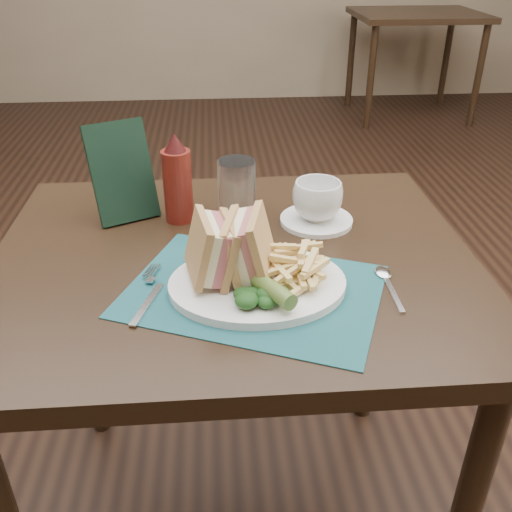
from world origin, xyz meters
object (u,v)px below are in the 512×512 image
at_px(sandwich_half_a, 199,250).
at_px(coffee_cup, 317,200).
at_px(placemat, 253,291).
at_px(sandwich_half_b, 237,245).
at_px(check_presenter, 122,172).
at_px(table_bg_right, 411,65).
at_px(ketchup_bottle, 177,178).
at_px(table_main, 236,401).
at_px(drinking_glass, 237,191).
at_px(saucer, 316,220).
at_px(plate, 257,284).

bearing_deg(sandwich_half_a, coffee_cup, 33.94).
height_order(placemat, sandwich_half_b, sandwich_half_b).
distance_m(placemat, check_presenter, 0.41).
bearing_deg(table_bg_right, ketchup_bottle, -116.04).
height_order(table_main, sandwich_half_a, sandwich_half_a).
distance_m(coffee_cup, ketchup_bottle, 0.29).
distance_m(table_main, sandwich_half_a, 0.47).
height_order(placemat, drinking_glass, drinking_glass).
relative_size(ketchup_bottle, check_presenter, 0.91).
height_order(table_bg_right, ketchup_bottle, ketchup_bottle).
relative_size(saucer, ketchup_bottle, 0.81).
relative_size(drinking_glass, check_presenter, 0.64).
bearing_deg(plate, coffee_cup, 57.84).
xyz_separation_m(placemat, plate, (0.01, 0.01, 0.01)).
xyz_separation_m(saucer, drinking_glass, (-0.16, 0.03, 0.06)).
bearing_deg(sandwich_half_b, sandwich_half_a, -158.19).
distance_m(table_bg_right, saucer, 3.55).
distance_m(placemat, sandwich_half_a, 0.12).
xyz_separation_m(table_bg_right, sandwich_half_a, (-1.54, -3.51, 0.45)).
bearing_deg(table_main, sandwich_half_b, -87.83).
relative_size(coffee_cup, ketchup_bottle, 0.55).
bearing_deg(table_bg_right, placemat, -112.37).
bearing_deg(sandwich_half_b, placemat, -36.82).
relative_size(sandwich_half_a, drinking_glass, 0.88).
relative_size(table_main, sandwich_half_b, 7.72).
xyz_separation_m(placemat, sandwich_half_b, (-0.03, 0.03, 0.07)).
height_order(sandwich_half_b, drinking_glass, sandwich_half_b).
bearing_deg(coffee_cup, sandwich_half_a, -136.03).
height_order(table_main, coffee_cup, coffee_cup).
xyz_separation_m(table_main, placemat, (0.03, -0.13, 0.38)).
height_order(table_main, table_bg_right, same).
height_order(sandwich_half_a, ketchup_bottle, ketchup_bottle).
relative_size(table_main, drinking_glass, 6.92).
xyz_separation_m(sandwich_half_a, sandwich_half_b, (0.06, 0.01, 0.00)).
relative_size(placemat, plate, 1.38).
relative_size(table_main, saucer, 6.00).
height_order(saucer, coffee_cup, coffee_cup).
height_order(plate, coffee_cup, coffee_cup).
bearing_deg(saucer, sandwich_half_b, -128.59).
distance_m(sandwich_half_a, drinking_glass, 0.27).
height_order(ketchup_bottle, check_presenter, check_presenter).
bearing_deg(sandwich_half_a, check_presenter, 108.52).
relative_size(sandwich_half_a, check_presenter, 0.56).
bearing_deg(saucer, table_main, -146.07).
bearing_deg(saucer, drinking_glass, 171.17).
distance_m(plate, check_presenter, 0.40).
relative_size(placemat, saucer, 2.76).
xyz_separation_m(sandwich_half_a, coffee_cup, (0.24, 0.23, -0.02)).
bearing_deg(table_main, check_presenter, 140.32).
bearing_deg(sandwich_half_b, table_main, 104.31).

